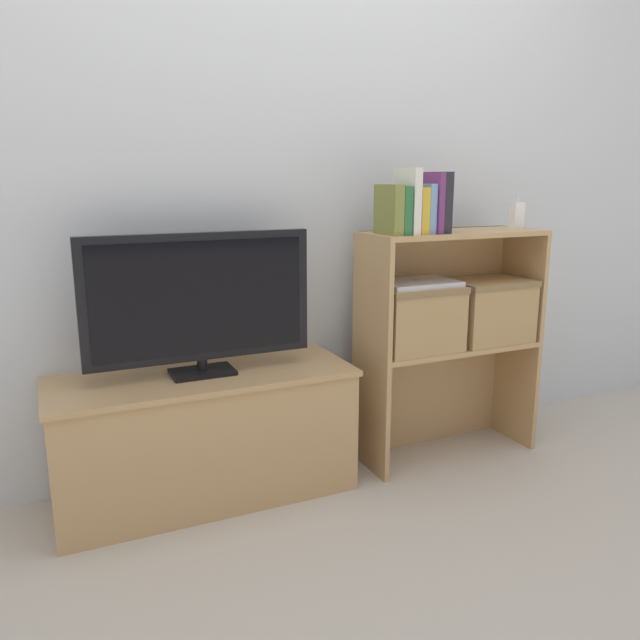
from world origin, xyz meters
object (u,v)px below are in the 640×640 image
Objects in this scene: tv at (199,300)px; book_plum at (431,203)px; book_ivory at (407,201)px; tv_stand at (205,435)px; book_skyblue at (424,209)px; laptop at (417,283)px; book_mustard at (416,210)px; storage_basket_right at (487,308)px; book_olive at (389,210)px; baby_monitor at (517,215)px; storage_basket_left at (415,315)px; book_forest at (398,210)px; book_charcoal at (438,202)px.

tv is 0.94m from book_plum.
tv_stand is at bearing 173.16° from book_ivory.
laptop is at bearing 104.12° from book_skyblue.
book_plum is (0.88, -0.09, 0.32)m from tv.
book_mustard is 0.52× the size of storage_basket_right.
tv is 0.76m from book_olive.
tv_stand is 5.82× the size of book_skyblue.
storage_basket_left is at bearing -178.26° from baby_monitor.
tv_stand is 6.10× the size of book_forest.
book_skyblue is at bearing -6.23° from tv_stand.
book_plum reaches higher than book_skyblue.
book_olive is 0.22m from book_charcoal.
tv_stand is 3.22× the size of storage_basket_left.
storage_basket_left is at bearing 36.87° from book_mustard.
tv_stand is 7.90× the size of baby_monitor.
laptop is at bearing 8.97° from book_olive.
book_mustard is (0.81, -0.09, 0.29)m from tv.
book_olive is 0.04m from book_forest.
book_forest is 0.08m from book_mustard.
book_olive is 0.15m from book_skyblue.
baby_monitor is 0.62m from storage_basket_left.
book_charcoal is at bearing -5.79° from tv_stand.
tv_stand is 1.17m from book_skyblue.
storage_basket_left is (0.84, -0.07, -0.12)m from tv.
book_charcoal is (0.06, 0.00, 0.02)m from book_skyblue.
book_skyblue reaches higher than storage_basket_left.
tv is 0.84m from laptop.
storage_basket_right is (0.32, 0.02, -0.44)m from book_plum.
book_charcoal is (0.03, 0.00, 0.00)m from book_plum.
tv_stand is 1.54m from baby_monitor.
book_ivory is 1.40× the size of book_mustard.
tv is at bearing 172.54° from book_olive.
laptop is at bearing 180.00° from storage_basket_right.
book_skyblue reaches higher than laptop.
baby_monitor is at bearing 1.74° from storage_basket_left.
book_skyblue is 0.81× the size of book_plum.
book_ivory is 0.32m from laptop.
book_forest reaches higher than storage_basket_left.
book_skyblue reaches higher than book_olive.
book_ivory is 1.78× the size of baby_monitor.
tv is 4.37× the size of book_olive.
book_plum is at bearing 180.00° from book_charcoal.
laptop is (0.84, -0.07, 0.01)m from tv.
tv_stand is at bearing 175.30° from storage_basket_left.
book_plum reaches higher than storage_basket_left.
baby_monitor is 0.44× the size of laptop.
book_mustard is 0.04m from book_skyblue.
book_plum is at bearing 0.00° from book_olive.
book_skyblue is 0.55× the size of storage_basket_right.
book_mustard is at bearing -6.40° from tv.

